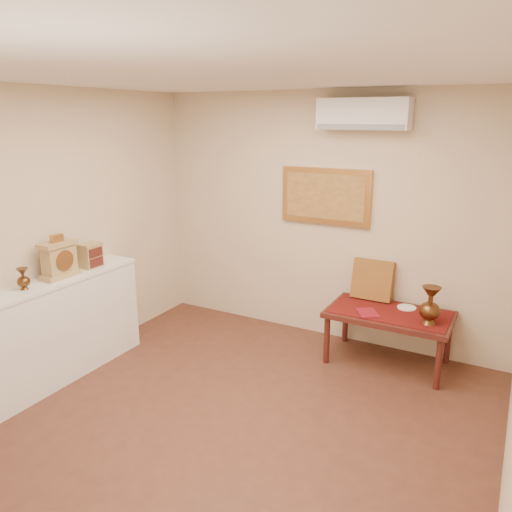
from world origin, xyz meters
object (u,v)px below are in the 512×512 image
Objects in this scene: brass_urn_tall at (431,301)px; mantel_clock at (59,259)px; wooden_chest at (90,255)px; display_ledge at (49,333)px; low_table at (389,318)px.

mantel_clock is at bearing -153.02° from brass_urn_tall.
wooden_chest is (-3.06, -1.18, 0.32)m from brass_urn_tall.
mantel_clock reaches higher than wooden_chest.
display_ledge is at bearing -90.65° from wooden_chest.
brass_urn_tall is at bearing 29.80° from display_ledge.
display_ledge is 0.84m from wooden_chest.
wooden_chest reaches higher than display_ledge.
wooden_chest is (0.01, 0.57, 0.61)m from display_ledge.
display_ledge is at bearing -150.20° from brass_urn_tall.
wooden_chest is at bearing -158.86° from brass_urn_tall.
mantel_clock is 0.34× the size of low_table.
low_table is at bearing 32.21° from mantel_clock.
brass_urn_tall is 1.08× the size of mantel_clock.
brass_urn_tall is 3.46m from mantel_clock.
wooden_chest is (-0.00, 0.37, -0.05)m from mantel_clock.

